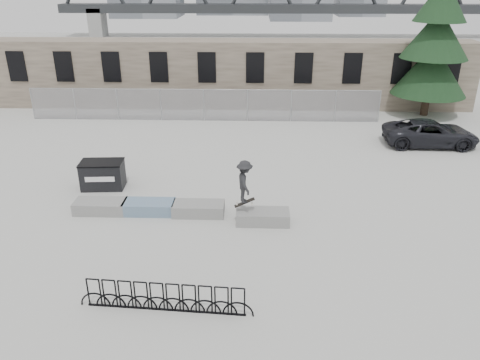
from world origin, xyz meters
The scene contains 13 objects.
ground centered at (0.00, 0.00, 0.00)m, with size 120.00×120.00×0.00m, color #B0B1AC.
stone_wall centered at (0.00, 16.24, 2.26)m, with size 36.00×2.58×4.50m.
chainlink_fence centered at (0.00, 12.50, 1.04)m, with size 22.06×0.06×2.02m.
planter_far_left centered at (-2.80, -0.12, 0.26)m, with size 2.00×0.90×0.48m.
planter_center_left centered at (-0.88, -0.11, 0.26)m, with size 2.00×0.90×0.48m.
planter_center_right centered at (1.07, -0.20, 0.26)m, with size 2.00×0.90×0.48m.
planter_offset centered at (3.56, -0.77, 0.26)m, with size 2.00×0.90×0.48m.
dumpster centered at (-3.37, 2.18, 0.61)m, with size 1.90×1.24×1.20m.
bike_rack centered at (0.80, -5.89, 0.44)m, with size 4.93×0.39×0.90m.
spruce_tree centered at (14.46, 14.27, 4.79)m, with size 4.70×4.70×11.50m.
truss_bridge centered at (10.00, 55.00, 4.13)m, with size 70.00×3.00×9.80m.
suv centered at (12.77, 8.22, 0.69)m, with size 2.30×4.99×1.39m, color black.
skateboarder centered at (2.88, -0.77, 1.67)m, with size 0.81×1.16×1.82m.
Camera 1 is at (3.21, -16.30, 8.64)m, focal length 35.00 mm.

